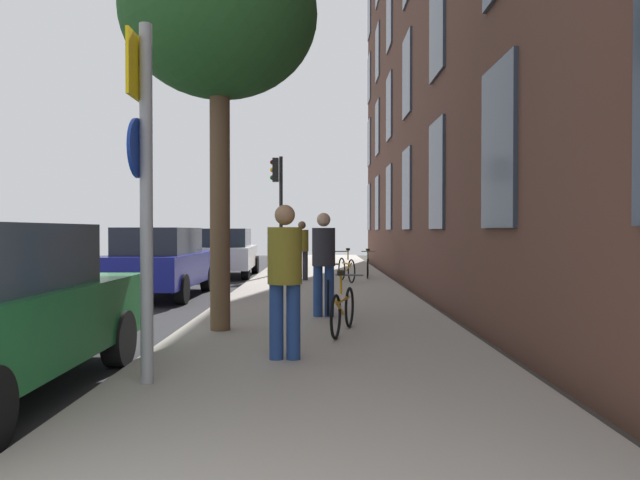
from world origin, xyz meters
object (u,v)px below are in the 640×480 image
traffic_light (278,194)px  car_2 (227,252)px  bicycle_0 (343,309)px  pedestrian_1 (323,257)px  bicycle_3 (368,266)px  tree_near (219,17)px  pedestrian_0 (285,271)px  sign_post (144,175)px  car_1 (161,262)px  pedestrian_2 (302,246)px  bicycle_1 (328,292)px  bicycle_2 (346,269)px

traffic_light → car_2: 2.62m
bicycle_0 → pedestrian_1: (-0.26, 1.65, 0.65)m
bicycle_3 → tree_near: bearing=-106.5°
traffic_light → car_2: bearing=178.2°
pedestrian_0 → car_2: pedestrian_0 is taller
bicycle_3 → car_2: car_2 is taller
sign_post → tree_near: bearing=86.0°
bicycle_0 → pedestrian_0: (-0.72, -1.72, 0.65)m
tree_near → car_1: tree_near is taller
bicycle_0 → pedestrian_2: pedestrian_2 is taller
car_1 → pedestrian_0: bearing=-65.4°
pedestrian_0 → car_1: 7.95m
sign_post → pedestrian_2: bearing=84.5°
pedestrian_0 → pedestrian_1: (0.45, 3.37, 0.01)m
bicycle_1 → car_2: 10.25m
traffic_light → bicycle_0: 12.16m
car_1 → car_2: size_ratio=0.98×
pedestrian_1 → car_1: size_ratio=0.40×
pedestrian_0 → pedestrian_1: pedestrian_1 is taller
bicycle_0 → bicycle_1: 2.17m
tree_near → bicycle_0: size_ratio=3.63×
sign_post → bicycle_0: sign_post is taller
bicycle_1 → car_2: car_2 is taller
car_1 → bicycle_3: bearing=41.7°
sign_post → car_1: 8.62m
tree_near → bicycle_0: bearing=-8.5°
bicycle_0 → bicycle_3: (1.16, 10.12, -0.00)m
tree_near → pedestrian_2: 9.53m
pedestrian_1 → bicycle_3: bearing=80.5°
bicycle_3 → pedestrian_0: size_ratio=0.98×
sign_post → pedestrian_2: (1.13, 11.84, -0.98)m
pedestrian_1 → sign_post: bearing=-111.2°
traffic_light → bicycle_2: 4.55m
tree_near → car_2: (-1.70, 11.60, -3.80)m
bicycle_1 → pedestrian_0: size_ratio=0.94×
bicycle_3 → car_1: bearing=-138.3°
bicycle_3 → pedestrian_1: bearing=-99.5°
bicycle_0 → pedestrian_1: pedestrian_1 is taller
car_1 → car_2: bearing=85.1°
pedestrian_0 → car_1: bearing=114.6°
pedestrian_1 → car_1: bearing=134.3°
bicycle_3 → bicycle_2: bearing=-114.7°
traffic_light → bicycle_2: bearing=-56.5°
pedestrian_1 → car_2: bearing=107.5°
sign_post → traffic_light: size_ratio=0.86×
traffic_light → bicycle_3: size_ratio=2.32×
car_1 → tree_near: bearing=-66.8°
traffic_light → pedestrian_1: traffic_light is taller
bicycle_3 → pedestrian_2: bearing=-152.2°
traffic_light → bicycle_1: bearing=-80.8°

